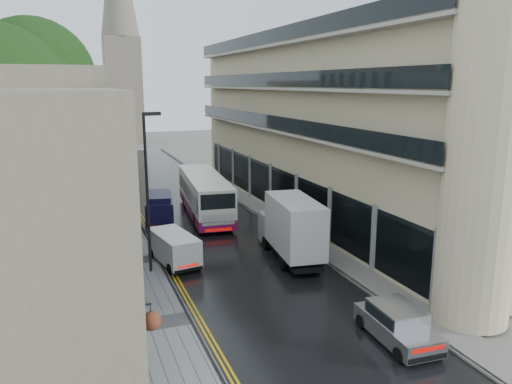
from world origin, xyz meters
TOP-DOWN VIEW (x-y plane):
  - road at (0.00, 27.50)m, footprint 9.00×85.00m
  - left_sidewalk at (-5.85, 27.50)m, footprint 2.70×85.00m
  - right_sidewalk at (5.40, 27.50)m, footprint 1.80×85.00m
  - old_shop_row at (-9.45, 30.00)m, footprint 4.50×56.00m
  - modern_block at (10.30, 26.00)m, footprint 8.00×40.00m
  - church_spire at (0.50, 82.00)m, footprint 6.40×6.40m
  - tree_far at (-12.20, 33.00)m, footprint 9.24×9.24m
  - cream_bus at (-0.83, 25.05)m, footprint 3.82×11.97m
  - white_lorry at (1.73, 15.00)m, footprint 3.00×7.46m
  - silver_hatchback at (2.07, 4.75)m, footprint 1.96×4.13m
  - white_van at (-4.30, 16.60)m, footprint 2.47×4.36m
  - navy_van at (-4.30, 25.20)m, footprint 2.70×5.13m
  - pedestrian at (-5.49, 24.95)m, footprint 0.70×0.56m
  - lamp_post_near at (-5.28, 17.17)m, footprint 1.00×0.38m
  - lamp_post_far at (-4.70, 35.19)m, footprint 1.02×0.30m

SIDE VIEW (x-z plane):
  - road at x=0.00m, z-range 0.00..0.02m
  - left_sidewalk at x=-5.85m, z-range 0.00..0.12m
  - right_sidewalk at x=5.40m, z-range 0.00..0.12m
  - silver_hatchback at x=2.07m, z-range 0.02..1.54m
  - white_van at x=-4.30m, z-range 0.02..1.88m
  - pedestrian at x=-5.49m, z-range 0.12..1.80m
  - navy_van at x=-4.30m, z-range 0.02..2.51m
  - cream_bus at x=-0.83m, z-range 0.02..3.23m
  - white_lorry at x=1.73m, z-range 0.02..3.83m
  - lamp_post_near at x=-5.28m, z-range 0.12..8.80m
  - lamp_post_far at x=-4.70m, z-range 0.12..9.06m
  - old_shop_row at x=-9.45m, z-range 0.00..12.00m
  - tree_far at x=-12.20m, z-range 0.00..12.46m
  - modern_block at x=10.30m, z-range 0.00..14.00m
  - church_spire at x=0.50m, z-range 0.00..40.00m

